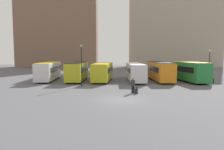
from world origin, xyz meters
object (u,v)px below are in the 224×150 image
(bus_3, at_px, (135,71))
(bus_4, at_px, (160,71))
(bus_1, at_px, (77,71))
(suitcase, at_px, (136,91))
(bus_2, at_px, (103,71))
(lamp_post_1, at_px, (81,62))
(lamp_post_0, at_px, (209,64))
(bus_5, at_px, (189,71))
(trash_bin, at_px, (212,81))
(traveler, at_px, (133,84))
(bus_0, at_px, (49,71))

(bus_3, distance_m, bus_4, 4.25)
(bus_1, xyz_separation_m, suitcase, (8.69, -12.54, -1.43))
(bus_2, distance_m, lamp_post_1, 6.89)
(bus_1, bearing_deg, lamp_post_0, -98.32)
(bus_5, height_order, lamp_post_1, lamp_post_1)
(bus_2, relative_size, lamp_post_0, 1.77)
(bus_4, distance_m, lamp_post_0, 8.02)
(bus_2, xyz_separation_m, trash_bin, (17.43, -2.85, -1.24))
(suitcase, height_order, lamp_post_0, lamp_post_0)
(bus_4, distance_m, trash_bin, 8.49)
(bus_4, bearing_deg, traveler, 153.39)
(lamp_post_1, bearing_deg, traveler, -39.61)
(bus_5, bearing_deg, lamp_post_0, -142.72)
(suitcase, bearing_deg, lamp_post_0, -66.36)
(bus_0, relative_size, lamp_post_0, 2.02)
(bus_1, bearing_deg, bus_2, -95.47)
(bus_0, bearing_deg, trash_bin, -102.37)
(bus_0, height_order, bus_4, bus_4)
(lamp_post_0, height_order, lamp_post_1, lamp_post_1)
(bus_2, bearing_deg, suitcase, -154.60)
(bus_1, relative_size, traveler, 5.24)
(suitcase, bearing_deg, lamp_post_1, 37.74)
(bus_4, relative_size, suitcase, 12.80)
(bus_1, height_order, lamp_post_0, lamp_post_0)
(suitcase, relative_size, lamp_post_1, 0.15)
(bus_0, bearing_deg, bus_3, -96.05)
(lamp_post_0, bearing_deg, bus_2, 169.72)
(bus_2, height_order, lamp_post_1, lamp_post_1)
(bus_1, xyz_separation_m, trash_bin, (21.80, -3.37, -1.30))
(bus_5, bearing_deg, suitcase, 129.75)
(bus_1, distance_m, trash_bin, 22.10)
(bus_0, xyz_separation_m, bus_3, (15.21, -0.79, -0.07))
(bus_4, distance_m, traveler, 13.72)
(bus_3, bearing_deg, lamp_post_0, -108.39)
(bus_5, xyz_separation_m, traveler, (-10.52, -10.85, -0.70))
(bus_4, xyz_separation_m, lamp_post_1, (-12.62, -6.80, 1.69))
(lamp_post_0, bearing_deg, bus_1, 170.45)
(bus_0, distance_m, bus_5, 24.21)
(bus_3, height_order, suitcase, bus_3)
(traveler, bearing_deg, bus_5, -56.23)
(bus_0, relative_size, suitcase, 12.38)
(bus_0, bearing_deg, lamp_post_0, -103.00)
(bus_2, bearing_deg, trash_bin, -93.66)
(bus_0, height_order, bus_2, bus_0)
(bus_5, xyz_separation_m, lamp_post_1, (-17.27, -5.27, 1.66))
(trash_bin, bearing_deg, bus_1, 171.22)
(lamp_post_0, relative_size, trash_bin, 6.20)
(bus_0, height_order, lamp_post_1, lamp_post_1)
(bus_1, relative_size, bus_3, 0.80)
(bus_0, distance_m, suitcase, 19.50)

